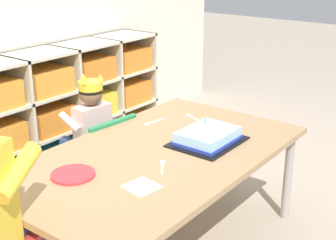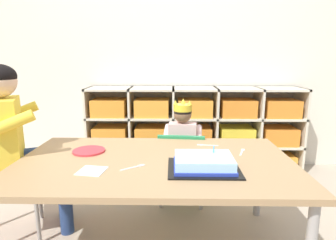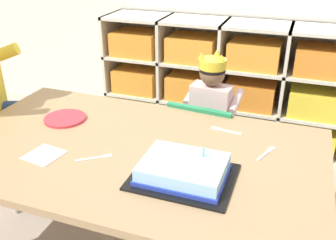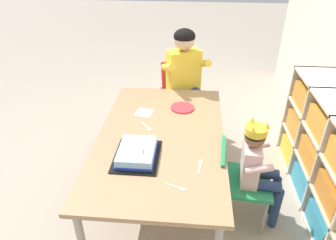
# 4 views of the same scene
# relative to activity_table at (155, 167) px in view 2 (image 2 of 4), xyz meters

# --- Properties ---
(classroom_back_wall) EXTENTS (5.08, 0.10, 2.89)m
(classroom_back_wall) POSITION_rel_activity_table_xyz_m (0.00, 1.46, 0.93)
(classroom_back_wall) COLOR beige
(classroom_back_wall) RESTS_ON ground
(storage_cubby_shelf) EXTENTS (2.06, 0.34, 0.83)m
(storage_cubby_shelf) POSITION_rel_activity_table_xyz_m (0.30, 1.22, -0.12)
(storage_cubby_shelf) COLOR beige
(storage_cubby_shelf) RESTS_ON ground
(activity_table) EXTENTS (1.52, 0.89, 0.55)m
(activity_table) POSITION_rel_activity_table_xyz_m (0.00, 0.00, 0.00)
(activity_table) COLOR #A37F56
(activity_table) RESTS_ON ground
(classroom_chair_blue) EXTENTS (0.39, 0.39, 0.58)m
(classroom_chair_blue) POSITION_rel_activity_table_xyz_m (0.17, 0.55, -0.16)
(classroom_chair_blue) COLOR #238451
(classroom_chair_blue) RESTS_ON ground
(child_with_crown) EXTENTS (0.31, 0.31, 0.80)m
(child_with_crown) POSITION_rel_activity_table_xyz_m (0.17, 0.66, -0.01)
(child_with_crown) COLOR beige
(child_with_crown) RESTS_ON ground
(adult_helper_seated) EXTENTS (0.49, 0.47, 1.08)m
(adult_helper_seated) POSITION_rel_activity_table_xyz_m (-0.84, 0.14, 0.16)
(adult_helper_seated) COLOR yellow
(adult_helper_seated) RESTS_ON ground
(birthday_cake_on_tray) EXTENTS (0.36, 0.29, 0.10)m
(birthday_cake_on_tray) POSITION_rel_activity_table_xyz_m (0.25, -0.13, 0.07)
(birthday_cake_on_tray) COLOR black
(birthday_cake_on_tray) RESTS_ON activity_table
(paper_plate_stack) EXTENTS (0.19, 0.19, 0.01)m
(paper_plate_stack) POSITION_rel_activity_table_xyz_m (-0.41, 0.13, 0.05)
(paper_plate_stack) COLOR #DB333D
(paper_plate_stack) RESTS_ON activity_table
(paper_napkin_square) EXTENTS (0.15, 0.15, 0.00)m
(paper_napkin_square) POSITION_rel_activity_table_xyz_m (-0.31, -0.17, 0.04)
(paper_napkin_square) COLOR white
(paper_napkin_square) RESTS_ON activity_table
(fork_scattered_mid_table) EXTENTS (0.12, 0.10, 0.00)m
(fork_scattered_mid_table) POSITION_rel_activity_table_xyz_m (-0.10, -0.12, 0.05)
(fork_scattered_mid_table) COLOR white
(fork_scattered_mid_table) RESTS_ON activity_table
(fork_near_child_seat) EXTENTS (0.14, 0.03, 0.00)m
(fork_near_child_seat) POSITION_rel_activity_table_xyz_m (0.31, 0.28, 0.05)
(fork_near_child_seat) COLOR white
(fork_near_child_seat) RESTS_ON activity_table
(fork_at_table_front_edge) EXTENTS (0.06, 0.13, 0.00)m
(fork_at_table_front_edge) POSITION_rel_activity_table_xyz_m (0.51, 0.15, 0.05)
(fork_at_table_front_edge) COLOR white
(fork_at_table_front_edge) RESTS_ON activity_table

